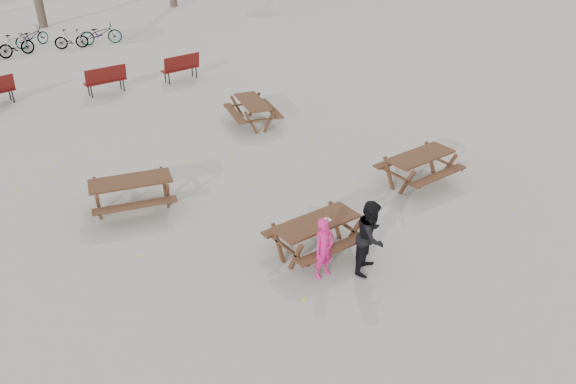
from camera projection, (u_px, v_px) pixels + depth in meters
ground at (316, 252)px, 11.75m from camera, size 80.00×80.00×0.00m
main_picnic_table at (317, 229)px, 11.46m from camera, size 1.80×1.45×0.78m
food_tray at (326, 220)px, 11.36m from camera, size 0.18×0.11×0.03m
bread_roll at (326, 219)px, 11.34m from camera, size 0.14×0.06×0.05m
soda_bottle at (325, 222)px, 11.20m from camera, size 0.07×0.07×0.17m
child at (324, 248)px, 10.77m from camera, size 0.49×0.35×1.28m
adult at (371, 237)px, 10.87m from camera, size 0.95×0.88×1.55m
picnic_table_east at (419, 169)px, 14.25m from camera, size 1.86×1.51×0.79m
picnic_table_north at (132, 195)px, 13.07m from camera, size 2.20×1.95×0.80m
picnic_table_far at (253, 113)px, 17.71m from camera, size 1.85×2.10×0.77m
park_bench_row at (65, 84)px, 19.77m from camera, size 9.13×1.85×1.03m
bicycle_row at (12, 43)px, 24.84m from camera, size 9.61×2.64×0.99m
fallen_leaves at (269, 197)px, 13.77m from camera, size 11.00×11.00×0.01m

